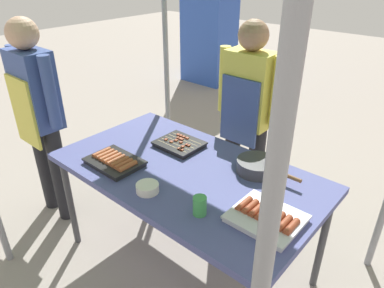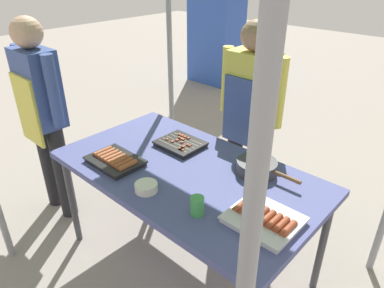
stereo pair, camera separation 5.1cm
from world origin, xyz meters
The scene contains 11 objects.
ground_plane centered at (0.00, 0.00, 0.00)m, with size 18.00×18.00×0.00m, color gray.
stall_table centered at (0.00, 0.00, 0.70)m, with size 1.60×0.90×0.75m.
tray_grilled_sausages centered at (0.60, -0.10, 0.77)m, with size 0.33×0.29×0.05m.
tray_meat_skewers centered at (-0.23, 0.18, 0.77)m, with size 0.29×0.25×0.04m.
tray_pork_links centered at (-0.36, -0.25, 0.77)m, with size 0.33×0.24×0.05m.
cooking_wok centered at (0.33, 0.25, 0.79)m, with size 0.40×0.24×0.08m.
condiment_bowl centered at (-0.01, -0.31, 0.77)m, with size 0.12×0.12×0.05m, color silver.
drink_cup_near_edge centered at (0.32, -0.26, 0.80)m, with size 0.07×0.07×0.10m, color #3F994C.
vendor_woman centered at (-0.07, 0.74, 0.89)m, with size 0.52×0.22×1.51m.
customer_nearby centered at (-1.17, -0.28, 0.90)m, with size 0.52×0.23×1.54m.
neighbor_stall_right centered at (-2.43, 3.24, 1.00)m, with size 0.77×0.58×1.99m.
Camera 2 is at (1.24, -1.29, 1.87)m, focal length 33.07 mm.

